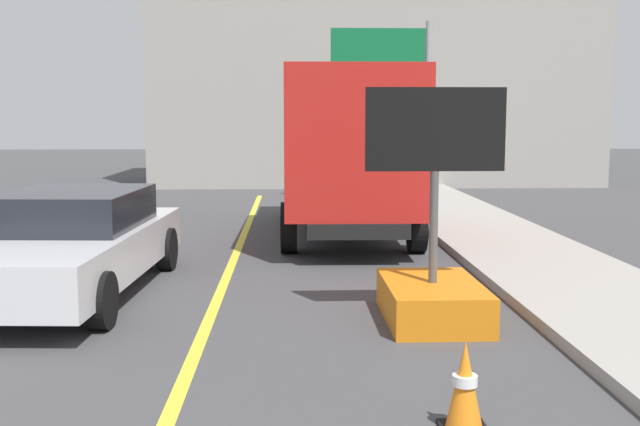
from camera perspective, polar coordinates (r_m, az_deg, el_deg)
arrow_board_trailer at (r=9.07m, az=8.36°, el=-4.93°), size 1.60×1.81×2.70m
box_truck at (r=15.29m, az=1.99°, el=4.82°), size 2.59×7.15×3.22m
pickup_car at (r=10.82m, az=-18.09°, el=-2.09°), size 2.32×5.26×1.38m
highway_guide_sign at (r=21.56m, az=5.96°, el=9.85°), size 2.79×0.18×5.00m
far_building_block at (r=28.95m, az=3.84°, el=10.99°), size 15.58×6.28×8.70m
traffic_cone_mid_lane at (r=6.01m, az=10.69°, el=-12.59°), size 0.36×0.36×0.70m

